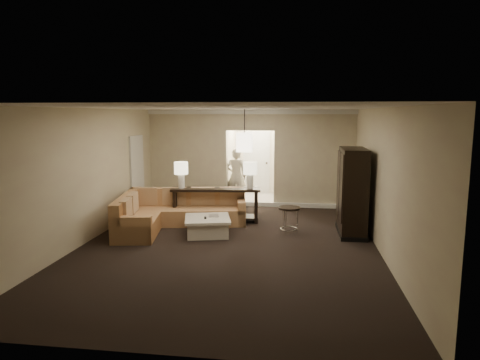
# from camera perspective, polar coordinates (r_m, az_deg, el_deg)

# --- Properties ---
(ground) EXTENTS (8.00, 8.00, 0.00)m
(ground) POSITION_cam_1_polar(r_m,az_deg,el_deg) (8.82, -1.61, -8.89)
(ground) COLOR black
(ground) RESTS_ON ground
(wall_back) EXTENTS (6.00, 0.04, 2.80)m
(wall_back) POSITION_cam_1_polar(r_m,az_deg,el_deg) (12.43, 1.33, 2.90)
(wall_back) COLOR beige
(wall_back) RESTS_ON ground
(wall_front) EXTENTS (6.00, 0.04, 2.80)m
(wall_front) POSITION_cam_1_polar(r_m,az_deg,el_deg) (4.68, -9.65, -7.23)
(wall_front) COLOR beige
(wall_front) RESTS_ON ground
(wall_left) EXTENTS (0.04, 8.00, 2.80)m
(wall_left) POSITION_cam_1_polar(r_m,az_deg,el_deg) (9.46, -19.90, 0.50)
(wall_left) COLOR beige
(wall_left) RESTS_ON ground
(wall_right) EXTENTS (0.04, 8.00, 2.80)m
(wall_right) POSITION_cam_1_polar(r_m,az_deg,el_deg) (8.55, 18.62, -0.28)
(wall_right) COLOR beige
(wall_right) RESTS_ON ground
(ceiling) EXTENTS (6.00, 8.00, 0.02)m
(ceiling) POSITION_cam_1_polar(r_m,az_deg,el_deg) (8.40, -1.69, 9.62)
(ceiling) COLOR white
(ceiling) RESTS_ON wall_back
(crown_molding) EXTENTS (6.00, 0.10, 0.12)m
(crown_molding) POSITION_cam_1_polar(r_m,az_deg,el_deg) (12.32, 1.33, 9.05)
(crown_molding) COLOR silver
(crown_molding) RESTS_ON wall_back
(baseboard) EXTENTS (6.00, 0.10, 0.12)m
(baseboard) POSITION_cam_1_polar(r_m,az_deg,el_deg) (12.59, 1.29, -3.20)
(baseboard) COLOR silver
(baseboard) RESTS_ON ground
(side_door) EXTENTS (0.05, 0.90, 2.10)m
(side_door) POSITION_cam_1_polar(r_m,az_deg,el_deg) (12.02, -13.55, 0.77)
(side_door) COLOR silver
(side_door) RESTS_ON ground
(foyer) EXTENTS (1.44, 2.02, 2.80)m
(foyer) POSITION_cam_1_polar(r_m,az_deg,el_deg) (13.77, 1.95, 3.06)
(foyer) COLOR beige
(foyer) RESTS_ON ground
(sectional_sofa) EXTENTS (2.98, 2.64, 0.86)m
(sectional_sofa) POSITION_cam_1_polar(r_m,az_deg,el_deg) (10.35, -9.13, -4.36)
(sectional_sofa) COLOR brown
(sectional_sofa) RESTS_ON ground
(coffee_table) EXTENTS (1.19, 1.19, 0.41)m
(coffee_table) POSITION_cam_1_polar(r_m,az_deg,el_deg) (9.64, -4.36, -6.11)
(coffee_table) COLOR silver
(coffee_table) RESTS_ON ground
(console_table) EXTENTS (2.25, 0.76, 0.85)m
(console_table) POSITION_cam_1_polar(r_m,az_deg,el_deg) (10.70, -3.24, -2.91)
(console_table) COLOR black
(console_table) RESTS_ON ground
(armoire) EXTENTS (0.58, 1.34, 1.93)m
(armoire) POSITION_cam_1_polar(r_m,az_deg,el_deg) (9.87, 14.70, -1.72)
(armoire) COLOR black
(armoire) RESTS_ON ground
(drink_table) EXTENTS (0.49, 0.49, 0.61)m
(drink_table) POSITION_cam_1_polar(r_m,az_deg,el_deg) (9.71, 6.56, -4.61)
(drink_table) COLOR black
(drink_table) RESTS_ON ground
(table_lamp_left) EXTENTS (0.34, 0.34, 0.65)m
(table_lamp_left) POSITION_cam_1_polar(r_m,az_deg,el_deg) (10.67, -7.86, 1.24)
(table_lamp_left) COLOR white
(table_lamp_left) RESTS_ON console_table
(table_lamp_right) EXTENTS (0.34, 0.34, 0.65)m
(table_lamp_right) POSITION_cam_1_polar(r_m,az_deg,el_deg) (10.55, 1.35, 1.23)
(table_lamp_right) COLOR white
(table_lamp_right) RESTS_ON console_table
(pendant_light) EXTENTS (0.38, 0.38, 1.09)m
(pendant_light) POSITION_cam_1_polar(r_m,az_deg,el_deg) (11.10, 0.60, 5.06)
(pendant_light) COLOR black
(pendant_light) RESTS_ON ceiling
(person) EXTENTS (0.69, 0.49, 1.84)m
(person) POSITION_cam_1_polar(r_m,az_deg,el_deg) (12.84, -0.52, 0.94)
(person) COLOR beige
(person) RESTS_ON ground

